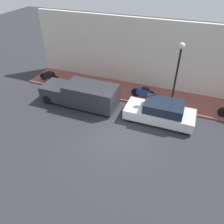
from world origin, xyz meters
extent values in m
plane|color=#2D2D33|center=(0.00, 0.00, 0.00)|extent=(60.00, 60.00, 0.00)
cube|color=#934C47|center=(4.84, 0.00, 0.06)|extent=(2.73, 18.30, 0.12)
cube|color=silver|center=(6.36, 0.00, 2.55)|extent=(0.30, 18.30, 5.10)
cube|color=silver|center=(2.21, -1.78, 0.49)|extent=(1.78, 4.25, 0.62)
cube|color=#192333|center=(2.21, -1.99, 1.09)|extent=(1.56, 2.34, 0.58)
cylinder|color=black|center=(1.44, -0.13, 0.33)|extent=(0.20, 0.66, 0.66)
cylinder|color=black|center=(2.98, -0.13, 0.33)|extent=(0.20, 0.66, 0.66)
cylinder|color=black|center=(1.44, -3.43, 0.33)|extent=(0.20, 0.66, 0.66)
cylinder|color=black|center=(2.98, -3.43, 0.33)|extent=(0.20, 0.66, 0.66)
cube|color=#2D2D33|center=(2.16, 2.85, 0.88)|extent=(1.87, 3.47, 1.41)
cube|color=#2D2D33|center=(2.16, 5.52, 0.67)|extent=(1.77, 1.87, 0.99)
cube|color=#192333|center=(2.16, 5.80, 0.95)|extent=(1.59, 1.03, 0.39)
cylinder|color=black|center=(1.36, 5.88, 0.33)|extent=(0.22, 0.65, 0.65)
cylinder|color=black|center=(2.97, 5.88, 0.33)|extent=(0.22, 0.65, 0.65)
cylinder|color=black|center=(1.36, 1.69, 0.33)|extent=(0.22, 0.65, 0.65)
cylinder|color=black|center=(2.97, 1.69, 0.33)|extent=(0.22, 0.65, 0.65)
cube|color=navy|center=(4.33, -0.22, 0.60)|extent=(0.30, 0.94, 0.43)
cube|color=black|center=(4.33, -0.35, 0.87)|extent=(0.27, 0.51, 0.12)
cylinder|color=black|center=(4.33, 0.35, 0.43)|extent=(0.10, 0.62, 0.62)
cylinder|color=black|center=(4.33, -0.80, 0.43)|extent=(0.10, 0.62, 0.62)
cylinder|color=black|center=(3.91, -5.53, 0.45)|extent=(0.10, 0.68, 0.68)
cube|color=#B21E1E|center=(3.88, 2.78, 0.56)|extent=(0.30, 1.11, 0.44)
cube|color=black|center=(3.88, 2.63, 0.84)|extent=(0.27, 0.61, 0.12)
cylinder|color=black|center=(3.88, 3.55, 0.38)|extent=(0.10, 0.52, 0.52)
cylinder|color=black|center=(3.88, 2.00, 0.38)|extent=(0.10, 0.52, 0.52)
cube|color=black|center=(4.12, 7.56, 0.58)|extent=(0.30, 0.97, 0.46)
cube|color=black|center=(4.12, 7.43, 0.87)|extent=(0.27, 0.53, 0.12)
cylinder|color=black|center=(4.12, 8.19, 0.39)|extent=(0.10, 0.55, 0.55)
cylinder|color=black|center=(4.12, 6.93, 0.39)|extent=(0.10, 0.55, 0.55)
cylinder|color=black|center=(3.87, -2.27, 2.17)|extent=(0.12, 0.12, 4.10)
sphere|color=silver|center=(3.87, -2.27, 4.33)|extent=(0.37, 0.37, 0.37)
camera|label=1|loc=(-9.06, -2.91, 8.59)|focal=35.00mm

